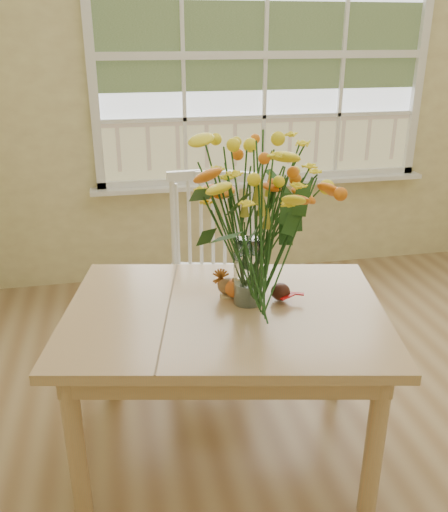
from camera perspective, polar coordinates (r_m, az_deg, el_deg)
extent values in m
cube|color=olive|center=(2.46, 18.42, -22.32)|extent=(4.00, 4.50, 0.01)
cube|color=#CDBD83|center=(3.87, 4.15, 17.42)|extent=(4.00, 0.02, 2.70)
cube|color=silver|center=(3.84, 4.31, 20.37)|extent=(2.20, 0.00, 1.60)
cube|color=white|center=(3.92, 4.16, 7.66)|extent=(2.42, 0.12, 0.03)
cube|color=tan|center=(2.16, 0.11, -6.09)|extent=(1.41, 1.13, 0.04)
cube|color=tan|center=(2.20, 0.11, -7.69)|extent=(1.27, 0.99, 0.10)
cylinder|color=tan|center=(2.13, -15.35, -18.56)|extent=(0.07, 0.07, 0.63)
cylinder|color=tan|center=(2.69, -11.58, -8.61)|extent=(0.07, 0.07, 0.63)
cylinder|color=tan|center=(2.13, 15.58, -18.53)|extent=(0.07, 0.07, 0.63)
cylinder|color=tan|center=(2.70, 11.74, -8.60)|extent=(0.07, 0.07, 0.63)
cube|color=white|center=(2.82, -1.36, -2.96)|extent=(0.56, 0.55, 0.05)
cube|color=white|center=(2.89, -1.16, 3.34)|extent=(0.46, 0.15, 0.53)
cylinder|color=white|center=(2.81, -5.27, -8.94)|extent=(0.04, 0.04, 0.46)
cylinder|color=white|center=(3.10, -4.44, -5.69)|extent=(0.04, 0.04, 0.46)
cylinder|color=white|center=(2.78, 2.19, -9.15)|extent=(0.04, 0.04, 0.46)
cylinder|color=white|center=(3.08, 2.26, -5.84)|extent=(0.04, 0.04, 0.46)
cylinder|color=white|center=(2.15, 2.57, -1.69)|extent=(0.12, 0.12, 0.27)
ellipsoid|color=#C15416|center=(2.22, 1.38, -3.49)|extent=(0.10, 0.10, 0.08)
cylinder|color=#CCB78C|center=(2.25, 0.43, -4.08)|extent=(0.07, 0.07, 0.01)
ellipsoid|color=brown|center=(2.24, 0.43, -3.19)|extent=(0.10, 0.08, 0.07)
ellipsoid|color=#38160F|center=(2.22, 5.96, -3.85)|extent=(0.08, 0.08, 0.07)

